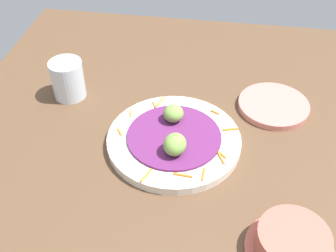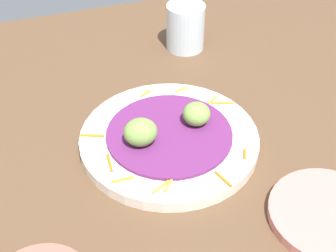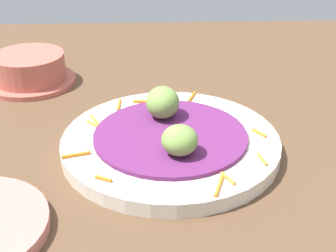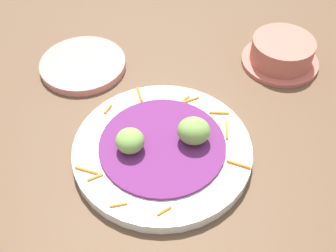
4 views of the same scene
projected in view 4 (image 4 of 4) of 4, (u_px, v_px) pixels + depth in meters
table_surface at (168, 129)px, 69.72cm from camera, size 110.00×110.00×2.00cm
main_plate at (163, 150)px, 64.33cm from camera, size 27.30×27.30×1.84cm
cabbage_bed at (163, 145)px, 63.45cm from camera, size 19.22×19.22×0.53cm
carrot_garnish at (167, 138)px, 64.52cm from camera, size 25.50×24.91×0.40cm
guac_scoop_left at (194, 131)px, 62.28cm from camera, size 5.36×4.87×4.14cm
guac_scoop_center at (130, 141)px, 61.38cm from camera, size 4.93×4.92×3.52cm
side_plate_small at (83, 65)px, 78.19cm from camera, size 15.84×15.84×1.39cm
terracotta_bowl at (281, 53)px, 77.96cm from camera, size 14.37×14.37×5.08cm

